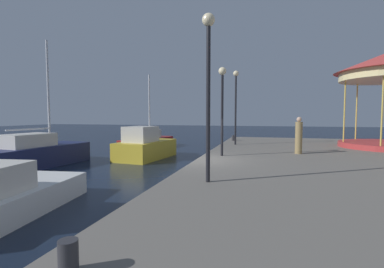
{
  "coord_description": "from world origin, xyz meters",
  "views": [
    {
      "loc": [
        2.9,
        -11.68,
        2.7
      ],
      "look_at": [
        -0.88,
        2.56,
        1.71
      ],
      "focal_mm": 26.26,
      "sensor_mm": 36.0,
      "label": 1
    }
  ],
  "objects_px": {
    "lamp_post_near_edge": "(208,69)",
    "bollard_center": "(233,138)",
    "motorboat_yellow": "(145,146)",
    "person_by_the_water": "(299,136)",
    "lamp_post_mid_promenade": "(222,95)",
    "bollard_south": "(68,256)",
    "sailboat_red": "(148,141)",
    "sailboat_navy": "(36,153)",
    "motorboat_white": "(2,196)",
    "lamp_post_far_end": "(236,95)"
  },
  "relations": [
    {
      "from": "lamp_post_near_edge",
      "to": "bollard_center",
      "type": "relative_size",
      "value": 11.76
    },
    {
      "from": "motorboat_yellow",
      "to": "person_by_the_water",
      "type": "distance_m",
      "value": 8.95
    },
    {
      "from": "lamp_post_mid_promenade",
      "to": "bollard_south",
      "type": "bearing_deg",
      "value": -91.63
    },
    {
      "from": "sailboat_red",
      "to": "lamp_post_near_edge",
      "type": "bearing_deg",
      "value": -59.97
    },
    {
      "from": "sailboat_navy",
      "to": "bollard_south",
      "type": "bearing_deg",
      "value": -44.57
    },
    {
      "from": "motorboat_yellow",
      "to": "bollard_south",
      "type": "height_order",
      "value": "motorboat_yellow"
    },
    {
      "from": "sailboat_navy",
      "to": "motorboat_yellow",
      "type": "bearing_deg",
      "value": 42.0
    },
    {
      "from": "motorboat_white",
      "to": "lamp_post_mid_promenade",
      "type": "relative_size",
      "value": 1.19
    },
    {
      "from": "motorboat_yellow",
      "to": "motorboat_white",
      "type": "bearing_deg",
      "value": -87.31
    },
    {
      "from": "lamp_post_far_end",
      "to": "bollard_center",
      "type": "bearing_deg",
      "value": 99.11
    },
    {
      "from": "sailboat_red",
      "to": "bollard_south",
      "type": "height_order",
      "value": "sailboat_red"
    },
    {
      "from": "motorboat_white",
      "to": "bollard_south",
      "type": "xyz_separation_m",
      "value": [
        4.49,
        -3.02,
        0.46
      ]
    },
    {
      "from": "person_by_the_water",
      "to": "lamp_post_near_edge",
      "type": "bearing_deg",
      "value": -114.36
    },
    {
      "from": "lamp_post_near_edge",
      "to": "lamp_post_mid_promenade",
      "type": "xyz_separation_m",
      "value": [
        -0.41,
        5.24,
        -0.35
      ]
    },
    {
      "from": "sailboat_red",
      "to": "sailboat_navy",
      "type": "relative_size",
      "value": 0.9
    },
    {
      "from": "sailboat_red",
      "to": "sailboat_navy",
      "type": "xyz_separation_m",
      "value": [
        -2.11,
        -9.52,
        0.13
      ]
    },
    {
      "from": "lamp_post_far_end",
      "to": "bollard_center",
      "type": "xyz_separation_m",
      "value": [
        -0.44,
        2.73,
        -3.0
      ]
    },
    {
      "from": "motorboat_white",
      "to": "lamp_post_near_edge",
      "type": "xyz_separation_m",
      "value": [
        5.19,
        1.95,
        3.44
      ]
    },
    {
      "from": "sailboat_red",
      "to": "person_by_the_water",
      "type": "xyz_separation_m",
      "value": [
        11.11,
        -6.84,
        1.08
      ]
    },
    {
      "from": "motorboat_white",
      "to": "sailboat_navy",
      "type": "xyz_separation_m",
      "value": [
        -4.88,
        6.22,
        0.16
      ]
    },
    {
      "from": "sailboat_red",
      "to": "lamp_post_near_edge",
      "type": "relative_size",
      "value": 1.29
    },
    {
      "from": "motorboat_white",
      "to": "sailboat_navy",
      "type": "bearing_deg",
      "value": 128.15
    },
    {
      "from": "motorboat_yellow",
      "to": "lamp_post_mid_promenade",
      "type": "xyz_separation_m",
      "value": [
        5.26,
        -2.99,
        2.87
      ]
    },
    {
      "from": "person_by_the_water",
      "to": "lamp_post_far_end",
      "type": "bearing_deg",
      "value": 134.58
    },
    {
      "from": "sailboat_red",
      "to": "motorboat_white",
      "type": "bearing_deg",
      "value": -79.99
    },
    {
      "from": "sailboat_navy",
      "to": "lamp_post_far_end",
      "type": "height_order",
      "value": "sailboat_navy"
    },
    {
      "from": "lamp_post_near_edge",
      "to": "sailboat_navy",
      "type": "bearing_deg",
      "value": 157.04
    },
    {
      "from": "motorboat_yellow",
      "to": "lamp_post_near_edge",
      "type": "height_order",
      "value": "lamp_post_near_edge"
    },
    {
      "from": "sailboat_red",
      "to": "sailboat_navy",
      "type": "height_order",
      "value": "sailboat_navy"
    },
    {
      "from": "bollard_south",
      "to": "lamp_post_near_edge",
      "type": "bearing_deg",
      "value": 81.96
    },
    {
      "from": "lamp_post_near_edge",
      "to": "lamp_post_mid_promenade",
      "type": "distance_m",
      "value": 5.27
    },
    {
      "from": "sailboat_red",
      "to": "person_by_the_water",
      "type": "relative_size",
      "value": 3.33
    },
    {
      "from": "motorboat_white",
      "to": "sailboat_red",
      "type": "relative_size",
      "value": 0.81
    },
    {
      "from": "lamp_post_far_end",
      "to": "bollard_south",
      "type": "height_order",
      "value": "lamp_post_far_end"
    },
    {
      "from": "bollard_center",
      "to": "person_by_the_water",
      "type": "xyz_separation_m",
      "value": [
        3.93,
        -6.27,
        0.65
      ]
    },
    {
      "from": "bollard_south",
      "to": "person_by_the_water",
      "type": "bearing_deg",
      "value": 72.1
    },
    {
      "from": "motorboat_yellow",
      "to": "lamp_post_near_edge",
      "type": "xyz_separation_m",
      "value": [
        5.67,
        -8.23,
        3.21
      ]
    },
    {
      "from": "lamp_post_mid_promenade",
      "to": "motorboat_white",
      "type": "bearing_deg",
      "value": -123.61
    },
    {
      "from": "lamp_post_near_edge",
      "to": "bollard_center",
      "type": "bearing_deg",
      "value": 93.39
    },
    {
      "from": "sailboat_red",
      "to": "person_by_the_water",
      "type": "bearing_deg",
      "value": -31.62
    },
    {
      "from": "motorboat_yellow",
      "to": "lamp_post_near_edge",
      "type": "bearing_deg",
      "value": -55.44
    },
    {
      "from": "motorboat_yellow",
      "to": "bollard_south",
      "type": "xyz_separation_m",
      "value": [
        4.97,
        -13.2,
        0.24
      ]
    },
    {
      "from": "motorboat_white",
      "to": "lamp_post_mid_promenade",
      "type": "distance_m",
      "value": 9.17
    },
    {
      "from": "lamp_post_far_end",
      "to": "bollard_center",
      "type": "relative_size",
      "value": 11.86
    },
    {
      "from": "bollard_center",
      "to": "lamp_post_near_edge",
      "type": "bearing_deg",
      "value": -86.61
    },
    {
      "from": "sailboat_red",
      "to": "person_by_the_water",
      "type": "distance_m",
      "value": 13.09
    },
    {
      "from": "motorboat_white",
      "to": "sailboat_navy",
      "type": "distance_m",
      "value": 7.91
    },
    {
      "from": "sailboat_red",
      "to": "lamp_post_near_edge",
      "type": "height_order",
      "value": "sailboat_red"
    },
    {
      "from": "lamp_post_near_edge",
      "to": "person_by_the_water",
      "type": "bearing_deg",
      "value": 65.64
    },
    {
      "from": "sailboat_red",
      "to": "lamp_post_mid_promenade",
      "type": "xyz_separation_m",
      "value": [
        7.56,
        -8.54,
        3.06
      ]
    }
  ]
}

